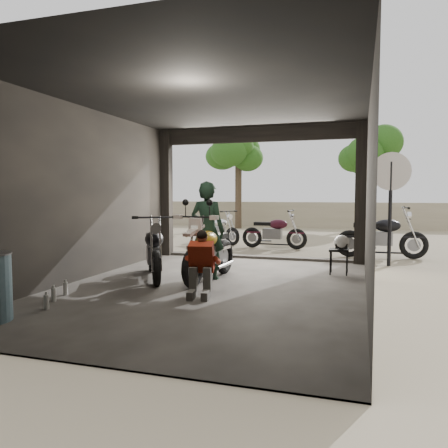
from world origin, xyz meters
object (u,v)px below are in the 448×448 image
Objects in this scene: main_bike at (210,247)px; outside_bike_c at (382,232)px; outside_bike_b at (274,229)px; helmet at (342,242)px; stool at (339,253)px; rider at (207,231)px; sign_post at (391,189)px; mechanic at (200,266)px; left_bike at (154,247)px; outside_bike_a at (218,227)px.

outside_bike_c is at bearing 56.36° from main_bike.
outside_bike_c reaches higher than outside_bike_b.
main_bike is at bearing -154.52° from helmet.
outside_bike_b is at bearing 92.29° from main_bike.
stool is at bearing -148.59° from outside_bike_b.
rider is at bearing -153.24° from stool.
main_bike is at bearing -142.47° from sign_post.
mechanic is 5.13m from sign_post.
helmet is at bearing -7.47° from left_bike.
outside_bike_a is 0.87× the size of rider.
sign_post is (3.02, -2.29, 1.13)m from outside_bike_b.
rider is (-0.32, -4.91, 0.35)m from outside_bike_b.
outside_bike_b is 1.68× the size of mechanic.
sign_post reaches higher than outside_bike_c.
rider is (0.97, 0.27, 0.31)m from left_bike.
outside_bike_c is 3.69× the size of stool.
outside_bike_b is 5.33× the size of helmet.
mechanic is at bearing -72.06° from main_bike.
sign_post is (3.25, 2.73, 1.08)m from main_bike.
outside_bike_b is at bearing -79.55° from outside_bike_a.
stool is at bearing -148.51° from rider.
main_bike is 2.60m from helmet.
helmet is at bearing 40.65° from mechanic.
rider is 2.65m from stool.
rider is (1.60, -5.53, 0.38)m from outside_bike_a.
mechanic is (1.98, -6.92, -0.04)m from outside_bike_a.
rider is 5.81× the size of helmet.
outside_bike_c reaches higher than mechanic.
main_bike is 0.98× the size of outside_bike_c.
left_bike is 3.63m from helmet.
sign_post is (0.96, 1.50, 1.04)m from helmet.
outside_bike_c is 5.01m from rider.
left_bike reaches higher than outside_bike_b.
outside_bike_a is 1.60× the size of mechanic.
rider reaches higher than mechanic.
outside_bike_b reaches higher than stool.
main_bike is 5.02m from outside_bike_b.
main_bike is 2.59m from stool.
rider is 3.55× the size of stool.
outside_bike_a is 5.77m from rider.
sign_post reaches higher than stool.
sign_post is (3.34, 2.62, 0.79)m from rider.
main_bike is 1.11× the size of outside_bike_b.
rider is at bearing 179.39° from outside_bike_b.
stool is 1.64× the size of helmet.
outside_bike_b reaches higher than helmet.
left_bike is 1.76m from mechanic.
rider is at bearing -157.47° from helmet.
mechanic is 3.21m from helmet.
outside_bike_b is 0.92× the size of rider.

